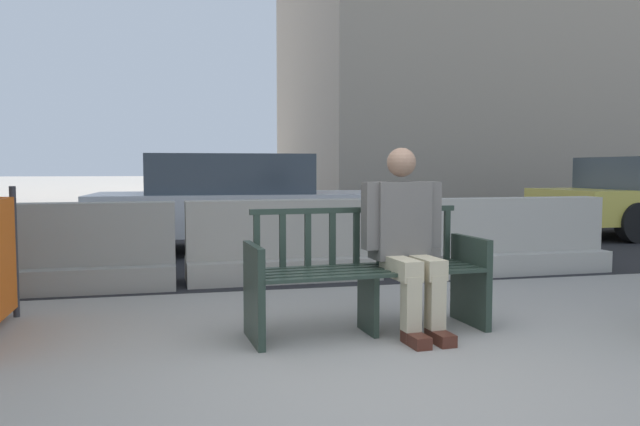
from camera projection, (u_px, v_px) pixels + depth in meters
name	position (u px, v px, depth m)	size (l,w,h in m)	color
ground_plane	(403.00, 379.00, 3.45)	(200.00, 200.00, 0.00)	gray
street_asphalt	(241.00, 230.00, 11.90)	(120.00, 12.00, 0.01)	black
street_bench	(367.00, 277.00, 4.43)	(1.72, 0.64, 0.88)	#28382D
seated_person	(405.00, 235.00, 4.43)	(0.59, 0.74, 1.31)	#66605B
jersey_barrier_centre	(283.00, 247.00, 6.53)	(2.01, 0.72, 0.84)	#9E998E
jersey_barrier_left	(68.00, 255.00, 5.95)	(2.00, 0.69, 0.84)	gray
jersey_barrier_right	(517.00, 242.00, 7.04)	(2.02, 0.73, 0.84)	#ADA89E
car_sedan_far	(238.00, 202.00, 8.90)	(4.18, 1.97, 1.37)	silver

